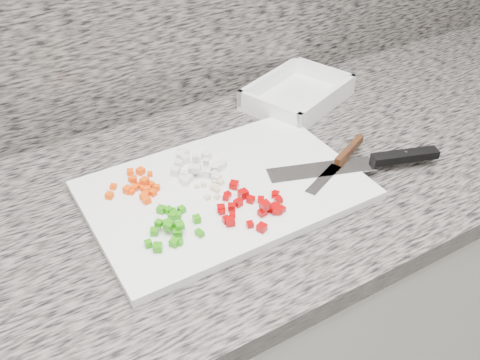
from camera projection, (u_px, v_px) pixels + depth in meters
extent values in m
cube|color=silver|center=(195.00, 355.00, 1.24)|extent=(3.92, 0.62, 0.86)
cube|color=slate|center=(182.00, 207.00, 0.96)|extent=(3.96, 0.64, 0.04)
cube|color=white|center=(225.00, 190.00, 0.96)|extent=(0.48, 0.32, 0.02)
cube|color=#FF4905|center=(109.00, 195.00, 0.92)|extent=(0.02, 0.02, 0.01)
cube|color=#FF4905|center=(130.00, 172.00, 0.98)|extent=(0.01, 0.01, 0.01)
cube|color=#FF4905|center=(144.00, 181.00, 0.94)|extent=(0.02, 0.02, 0.01)
cube|color=#FF4905|center=(147.00, 189.00, 0.94)|extent=(0.02, 0.02, 0.01)
cube|color=#FF4905|center=(127.00, 190.00, 0.94)|extent=(0.02, 0.02, 0.01)
cube|color=#FF4905|center=(150.00, 174.00, 0.97)|extent=(0.01, 0.01, 0.01)
cube|color=#FF4905|center=(135.00, 188.00, 0.94)|extent=(0.01, 0.01, 0.01)
cube|color=#FF4905|center=(147.00, 189.00, 0.94)|extent=(0.01, 0.01, 0.01)
cube|color=#FF4905|center=(151.00, 184.00, 0.95)|extent=(0.01, 0.01, 0.01)
cube|color=#FF4905|center=(138.00, 185.00, 0.95)|extent=(0.01, 0.01, 0.01)
cube|color=#FF4905|center=(132.00, 190.00, 0.94)|extent=(0.01, 0.01, 0.01)
cube|color=#FF4905|center=(134.00, 179.00, 0.95)|extent=(0.01, 0.01, 0.01)
cube|color=#FF4905|center=(143.00, 188.00, 0.94)|extent=(0.01, 0.01, 0.01)
cube|color=#FF4905|center=(131.00, 179.00, 0.96)|extent=(0.01, 0.01, 0.01)
cube|color=#FF4905|center=(153.00, 193.00, 0.93)|extent=(0.01, 0.01, 0.01)
cube|color=#FF4905|center=(146.00, 194.00, 0.93)|extent=(0.01, 0.01, 0.01)
cube|color=#FF4905|center=(157.00, 188.00, 0.94)|extent=(0.01, 0.01, 0.01)
cube|color=#FF4905|center=(141.00, 171.00, 0.98)|extent=(0.02, 0.02, 0.01)
cube|color=#FF4905|center=(144.00, 197.00, 0.92)|extent=(0.01, 0.01, 0.01)
cube|color=#FF4905|center=(132.00, 192.00, 0.93)|extent=(0.01, 0.01, 0.01)
cube|color=#FF4905|center=(113.00, 186.00, 0.94)|extent=(0.01, 0.01, 0.01)
cube|color=#FF4905|center=(147.00, 200.00, 0.91)|extent=(0.01, 0.01, 0.01)
cube|color=silver|center=(176.00, 171.00, 0.98)|extent=(0.02, 0.02, 0.01)
cube|color=silver|center=(186.00, 182.00, 0.95)|extent=(0.02, 0.02, 0.01)
cube|color=silver|center=(189.00, 178.00, 0.96)|extent=(0.01, 0.01, 0.01)
cube|color=silver|center=(184.00, 159.00, 1.01)|extent=(0.01, 0.01, 0.01)
cube|color=silver|center=(218.00, 166.00, 0.99)|extent=(0.02, 0.02, 0.01)
cube|color=silver|center=(181.00, 151.00, 1.03)|extent=(0.01, 0.01, 0.01)
cube|color=silver|center=(195.00, 158.00, 1.00)|extent=(0.02, 0.02, 0.01)
cube|color=silver|center=(185.00, 153.00, 1.03)|extent=(0.01, 0.01, 0.01)
cube|color=silver|center=(185.00, 159.00, 1.01)|extent=(0.02, 0.02, 0.01)
cube|color=silver|center=(221.00, 164.00, 1.00)|extent=(0.02, 0.02, 0.01)
cube|color=silver|center=(217.00, 177.00, 0.96)|extent=(0.02, 0.02, 0.01)
cube|color=silver|center=(214.00, 175.00, 0.97)|extent=(0.01, 0.01, 0.01)
cube|color=silver|center=(213.00, 168.00, 0.99)|extent=(0.02, 0.02, 0.01)
cube|color=silver|center=(179.00, 163.00, 1.00)|extent=(0.02, 0.02, 0.01)
cube|color=silver|center=(196.00, 169.00, 0.97)|extent=(0.02, 0.02, 0.01)
cube|color=silver|center=(206.00, 173.00, 0.97)|extent=(0.02, 0.02, 0.01)
cube|color=silver|center=(221.00, 166.00, 0.99)|extent=(0.02, 0.02, 0.01)
cube|color=silver|center=(223.00, 163.00, 1.00)|extent=(0.02, 0.02, 0.01)
cube|color=silver|center=(181.00, 155.00, 1.02)|extent=(0.02, 0.02, 0.01)
cube|color=silver|center=(185.00, 175.00, 0.97)|extent=(0.02, 0.02, 0.01)
cube|color=silver|center=(197.00, 160.00, 1.01)|extent=(0.01, 0.01, 0.01)
cube|color=silver|center=(206.00, 156.00, 1.02)|extent=(0.02, 0.02, 0.01)
cube|color=silver|center=(193.00, 170.00, 0.98)|extent=(0.02, 0.02, 0.01)
cube|color=silver|center=(183.00, 180.00, 0.96)|extent=(0.02, 0.02, 0.01)
cube|color=silver|center=(206.00, 162.00, 0.99)|extent=(0.01, 0.01, 0.01)
cube|color=silver|center=(215.00, 168.00, 0.98)|extent=(0.02, 0.02, 0.01)
cube|color=#29900D|center=(200.00, 234.00, 0.85)|extent=(0.01, 0.01, 0.01)
cube|color=#29900D|center=(178.00, 225.00, 0.85)|extent=(0.01, 0.01, 0.01)
cube|color=#29900D|center=(174.00, 242.00, 0.83)|extent=(0.02, 0.02, 0.01)
cube|color=#29900D|center=(178.00, 232.00, 0.85)|extent=(0.02, 0.02, 0.01)
cube|color=#29900D|center=(173.00, 216.00, 0.88)|extent=(0.02, 0.02, 0.01)
cube|color=#29900D|center=(199.00, 232.00, 0.85)|extent=(0.01, 0.01, 0.01)
cube|color=#29900D|center=(169.00, 226.00, 0.85)|extent=(0.02, 0.02, 0.01)
cube|color=#29900D|center=(173.00, 211.00, 0.89)|extent=(0.01, 0.01, 0.01)
cube|color=#29900D|center=(179.00, 242.00, 0.83)|extent=(0.01, 0.01, 0.01)
cube|color=#29900D|center=(178.00, 215.00, 0.88)|extent=(0.02, 0.02, 0.01)
cube|color=#29900D|center=(148.00, 244.00, 0.83)|extent=(0.01, 0.01, 0.01)
cube|color=#29900D|center=(197.00, 219.00, 0.87)|extent=(0.01, 0.01, 0.01)
cube|color=#29900D|center=(182.00, 210.00, 0.89)|extent=(0.01, 0.01, 0.01)
cube|color=#29900D|center=(180.00, 225.00, 0.85)|extent=(0.02, 0.02, 0.01)
cube|color=#29900D|center=(161.00, 209.00, 0.89)|extent=(0.02, 0.02, 0.01)
cube|color=#29900D|center=(158.00, 247.00, 0.82)|extent=(0.02, 0.02, 0.01)
cube|color=#29900D|center=(159.00, 223.00, 0.85)|extent=(0.02, 0.02, 0.01)
cube|color=#29900D|center=(181.00, 209.00, 0.90)|extent=(0.01, 0.01, 0.01)
cube|color=#29900D|center=(169.00, 210.00, 0.89)|extent=(0.01, 0.01, 0.01)
cube|color=#29900D|center=(154.00, 231.00, 0.85)|extent=(0.02, 0.02, 0.01)
cube|color=#29900D|center=(168.00, 224.00, 0.85)|extent=(0.01, 0.01, 0.01)
cube|color=#AA0204|center=(262.00, 213.00, 0.89)|extent=(0.01, 0.01, 0.01)
cube|color=#AA0204|center=(271.00, 209.00, 0.90)|extent=(0.01, 0.01, 0.01)
cube|color=#AA0204|center=(222.00, 211.00, 0.89)|extent=(0.01, 0.01, 0.01)
cube|color=#AA0204|center=(265.00, 205.00, 0.88)|extent=(0.02, 0.02, 0.01)
cube|color=#AA0204|center=(264.00, 208.00, 0.90)|extent=(0.02, 0.02, 0.01)
cube|color=#AA0204|center=(243.00, 194.00, 0.92)|extent=(0.02, 0.02, 0.01)
cube|color=#AA0204|center=(230.00, 221.00, 0.87)|extent=(0.02, 0.02, 0.01)
cube|color=#AA0204|center=(276.00, 207.00, 0.90)|extent=(0.02, 0.02, 0.01)
cube|color=#AA0204|center=(275.00, 194.00, 0.93)|extent=(0.02, 0.02, 0.01)
cube|color=#AA0204|center=(238.00, 203.00, 0.91)|extent=(0.01, 0.01, 0.01)
cube|color=#AA0204|center=(276.00, 194.00, 0.93)|extent=(0.02, 0.02, 0.01)
cube|color=#AA0204|center=(278.00, 200.00, 0.91)|extent=(0.01, 0.01, 0.01)
cube|color=#AA0204|center=(251.00, 199.00, 0.91)|extent=(0.02, 0.02, 0.01)
cube|color=#AA0204|center=(262.00, 227.00, 0.86)|extent=(0.02, 0.02, 0.01)
cube|color=#AA0204|center=(232.00, 215.00, 0.88)|extent=(0.01, 0.01, 0.01)
cube|color=#AA0204|center=(244.00, 194.00, 0.93)|extent=(0.02, 0.02, 0.01)
cube|color=#AA0204|center=(234.00, 185.00, 0.94)|extent=(0.02, 0.02, 0.01)
cube|color=#AA0204|center=(281.00, 209.00, 0.89)|extent=(0.01, 0.01, 0.01)
cube|color=#AA0204|center=(250.00, 224.00, 0.87)|extent=(0.01, 0.01, 0.01)
cube|color=#AA0204|center=(226.00, 197.00, 0.92)|extent=(0.01, 0.01, 0.01)
cube|color=#AA0204|center=(277.00, 210.00, 0.89)|extent=(0.02, 0.02, 0.01)
cube|color=#AA0204|center=(226.00, 220.00, 0.87)|extent=(0.01, 0.01, 0.01)
cube|color=#AA0204|center=(231.00, 207.00, 0.90)|extent=(0.02, 0.02, 0.01)
cube|color=#AA0204|center=(228.00, 194.00, 0.93)|extent=(0.01, 0.01, 0.01)
cube|color=#AA0204|center=(221.00, 208.00, 0.90)|extent=(0.02, 0.02, 0.01)
cube|color=#AA0204|center=(261.00, 200.00, 0.92)|extent=(0.02, 0.02, 0.01)
cube|color=beige|center=(217.00, 197.00, 0.92)|extent=(0.01, 0.01, 0.01)
cube|color=beige|center=(213.00, 187.00, 0.94)|extent=(0.01, 0.01, 0.01)
cube|color=beige|center=(216.00, 188.00, 0.94)|extent=(0.01, 0.01, 0.01)
cube|color=beige|center=(213.00, 186.00, 0.95)|extent=(0.01, 0.01, 0.01)
cube|color=beige|center=(218.00, 180.00, 0.96)|extent=(0.01, 0.01, 0.01)
cube|color=beige|center=(221.00, 181.00, 0.96)|extent=(0.01, 0.01, 0.01)
cube|color=beige|center=(204.00, 184.00, 0.95)|extent=(0.01, 0.01, 0.01)
cube|color=beige|center=(197.00, 186.00, 0.95)|extent=(0.01, 0.01, 0.01)
cube|color=beige|center=(220.00, 182.00, 0.96)|extent=(0.01, 0.01, 0.01)
cube|color=beige|center=(215.00, 182.00, 0.96)|extent=(0.01, 0.01, 0.01)
cube|color=beige|center=(207.00, 197.00, 0.92)|extent=(0.01, 0.01, 0.01)
cube|color=beige|center=(217.00, 190.00, 0.94)|extent=(0.01, 0.01, 0.01)
cube|color=silver|center=(321.00, 170.00, 0.99)|extent=(0.21, 0.11, 0.00)
cube|color=black|center=(405.00, 156.00, 1.01)|extent=(0.13, 0.07, 0.02)
cylinder|color=silver|center=(406.00, 152.00, 1.01)|extent=(0.01, 0.01, 0.00)
cube|color=silver|center=(323.00, 179.00, 0.97)|extent=(0.10, 0.06, 0.00)
cube|color=#442411|center=(349.00, 150.00, 1.03)|extent=(0.10, 0.05, 0.02)
cylinder|color=silver|center=(350.00, 146.00, 1.02)|extent=(0.01, 0.01, 0.00)
cube|color=white|center=(297.00, 100.00, 1.23)|extent=(0.28, 0.24, 0.01)
cube|color=white|center=(270.00, 80.00, 1.25)|extent=(0.22, 0.09, 0.04)
cube|color=white|center=(327.00, 101.00, 1.17)|extent=(0.22, 0.09, 0.04)
cube|color=white|center=(323.00, 73.00, 1.28)|extent=(0.07, 0.16, 0.04)
cube|color=white|center=(269.00, 109.00, 1.14)|extent=(0.07, 0.16, 0.04)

